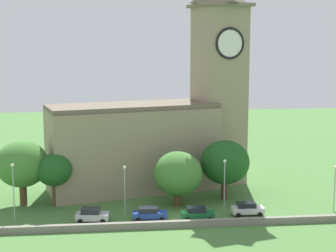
% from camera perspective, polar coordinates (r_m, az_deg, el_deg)
% --- Properties ---
extents(ground_plane, '(200.00, 200.00, 0.00)m').
position_cam_1_polar(ground_plane, '(84.25, 0.07, -6.76)').
color(ground_plane, '#477538').
extents(church, '(32.93, 16.79, 32.79)m').
position_cam_1_polar(church, '(83.54, -0.57, 0.17)').
color(church, gray).
rests_on(church, ground).
extents(quay_barrier, '(49.62, 0.70, 0.86)m').
position_cam_1_polar(quay_barrier, '(67.22, 1.79, -10.45)').
color(quay_barrier, gray).
rests_on(quay_barrier, ground).
extents(car_silver, '(4.37, 2.57, 1.82)m').
position_cam_1_polar(car_silver, '(69.63, -8.16, -9.43)').
color(car_silver, silver).
rests_on(car_silver, ground).
extents(car_blue, '(4.55, 2.26, 1.64)m').
position_cam_1_polar(car_blue, '(69.83, -2.02, -9.36)').
color(car_blue, '#233D9E').
rests_on(car_blue, ground).
extents(car_green, '(4.33, 2.21, 1.76)m').
position_cam_1_polar(car_green, '(69.73, 3.16, -9.35)').
color(car_green, '#1E6B38').
rests_on(car_green, ground).
extents(car_white, '(4.31, 2.16, 1.74)m').
position_cam_1_polar(car_white, '(72.30, 8.52, -8.78)').
color(car_white, silver).
rests_on(car_white, ground).
extents(streetlamp_west_end, '(0.44, 0.44, 7.67)m').
position_cam_1_polar(streetlamp_west_end, '(70.59, -16.30, -5.95)').
color(streetlamp_west_end, '#9EA0A5').
rests_on(streetlamp_west_end, ground).
extents(streetlamp_west_mid, '(0.44, 0.44, 6.80)m').
position_cam_1_polar(streetlamp_west_mid, '(70.51, -4.68, -6.05)').
color(streetlamp_west_mid, '#9EA0A5').
rests_on(streetlamp_west_mid, ground).
extents(streetlamp_central, '(0.44, 0.44, 7.17)m').
position_cam_1_polar(streetlamp_central, '(72.68, 6.09, -5.44)').
color(streetlamp_central, '#9EA0A5').
rests_on(streetlamp_central, ground).
extents(streetlamp_east_mid, '(0.44, 0.44, 6.30)m').
position_cam_1_polar(streetlamp_east_mid, '(75.80, 17.49, -5.60)').
color(streetlamp_east_mid, '#9EA0A5').
rests_on(streetlamp_east_mid, ground).
extents(tree_riverside_west, '(7.30, 7.30, 9.27)m').
position_cam_1_polar(tree_riverside_west, '(77.26, -15.41, -3.97)').
color(tree_riverside_west, brown).
rests_on(tree_riverside_west, ground).
extents(tree_by_tower, '(5.05, 5.05, 7.56)m').
position_cam_1_polar(tree_by_tower, '(75.75, -12.15, -4.65)').
color(tree_by_tower, brown).
rests_on(tree_by_tower, ground).
extents(tree_churchyard, '(6.88, 6.88, 7.78)m').
position_cam_1_polar(tree_churchyard, '(74.44, 1.05, -5.14)').
color(tree_churchyard, brown).
rests_on(tree_churchyard, ground).
extents(tree_riverside_east, '(7.16, 7.16, 8.76)m').
position_cam_1_polar(tree_riverside_east, '(78.09, 6.14, -3.90)').
color(tree_riverside_east, brown).
rests_on(tree_riverside_east, ground).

